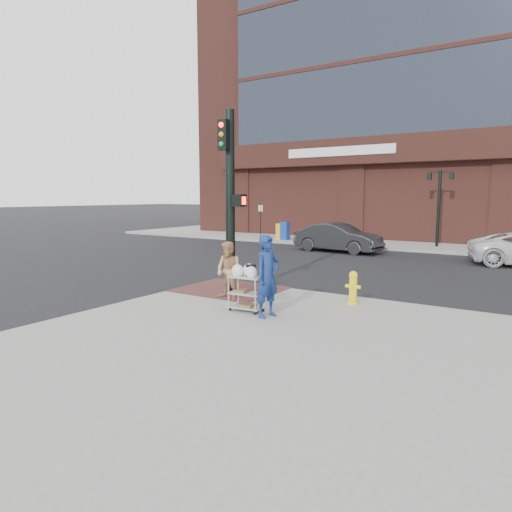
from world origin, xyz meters
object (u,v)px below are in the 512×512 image
Objects in this scene: pedestrian_tan at (229,270)px; fire_hydrant at (353,287)px; lamp_post at (439,200)px; sedan_dark at (338,238)px; woman_blue at (268,276)px; utility_cart at (246,290)px; traffic_signal_pole at (230,196)px.

pedestrian_tan is 3.19m from fire_hydrant.
lamp_post reaches higher than sedan_dark.
sedan_dark is at bearing 105.32° from pedestrian_tan.
woman_blue is at bearing -90.45° from lamp_post.
fire_hydrant is at bearing 28.93° from pedestrian_tan.
lamp_post is 5.91m from sedan_dark.
woman_blue reaches higher than sedan_dark.
pedestrian_tan reaches higher than utility_cart.
traffic_signal_pole reaches higher than lamp_post.
traffic_signal_pole is at bearing -166.81° from sedan_dark.
sedan_dark is at bearing -135.06° from lamp_post.
lamp_post is at bearing 87.29° from utility_cart.
utility_cart is at bearing -131.43° from fire_hydrant.
woman_blue is 2.54m from fire_hydrant.
traffic_signal_pole reaches higher than utility_cart.
fire_hydrant is (1.82, 2.06, -0.08)m from utility_cart.
lamp_post is 15.43m from traffic_signal_pole.
woman_blue reaches higher than pedestrian_tan.
fire_hydrant is (2.92, 1.25, -0.33)m from pedestrian_tan.
lamp_post is 4.83× the size of fire_hydrant.
pedestrian_tan is at bearing -164.69° from sedan_dark.
fire_hydrant is (3.49, 0.38, -2.26)m from traffic_signal_pole.
traffic_signal_pole is 2.73× the size of woman_blue.
lamp_post is 2.19× the size of woman_blue.
traffic_signal_pole is 1.13× the size of sedan_dark.
sedan_dark is 13.33m from utility_cart.
fire_hydrant is at bearing 48.57° from utility_cart.
utility_cart is (-0.67, 0.15, -0.41)m from woman_blue.
woman_blue is 0.41× the size of sedan_dark.
utility_cart is 2.74m from fire_hydrant.
woman_blue is at bearing -22.70° from pedestrian_tan.
utility_cart is (1.10, -0.80, -0.25)m from pedestrian_tan.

